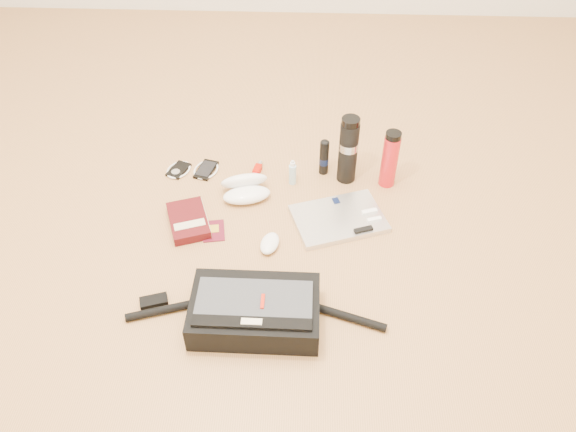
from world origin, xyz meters
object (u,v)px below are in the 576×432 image
at_px(laptop, 339,219).
at_px(book, 189,221).
at_px(thermos_black, 348,150).
at_px(messenger_bag, 254,311).
at_px(thermos_red, 390,159).

bearing_deg(laptop, book, 165.12).
distance_m(book, thermos_black, 0.68).
distance_m(messenger_bag, laptop, 0.55).
bearing_deg(messenger_bag, book, 123.94).
height_order(thermos_black, thermos_red, thermos_black).
relative_size(laptop, thermos_red, 1.57).
bearing_deg(thermos_black, book, -153.85).
bearing_deg(messenger_bag, thermos_red, 56.00).
relative_size(messenger_bag, book, 3.48).
relative_size(laptop, book, 1.62).
xyz_separation_m(messenger_bag, thermos_black, (0.31, 0.72, 0.09)).
xyz_separation_m(laptop, thermos_black, (0.03, 0.25, 0.14)).
bearing_deg(book, messenger_bag, -75.82).
distance_m(messenger_bag, thermos_black, 0.79).
bearing_deg(thermos_red, book, -160.45).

